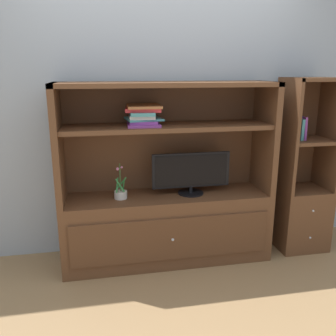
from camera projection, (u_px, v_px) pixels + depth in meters
ground_plane at (176, 282)px, 2.87m from camera, size 8.00×8.00×0.00m
painted_rear_wall at (159, 96)px, 3.21m from camera, size 6.00×0.10×2.80m
media_console at (167, 207)px, 3.13m from camera, size 1.77×0.50×1.53m
tv_monitor at (191, 172)px, 3.07m from camera, size 0.67×0.22×0.36m
potted_plant at (121, 193)px, 2.99m from camera, size 0.11×0.11×0.30m
magazine_stack at (143, 115)px, 2.88m from camera, size 0.31×0.35×0.16m
bookshelf_tall at (301, 193)px, 3.35m from camera, size 0.45×0.41×1.56m
upright_book_row at (297, 128)px, 3.16m from camera, size 0.11×0.17×0.22m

